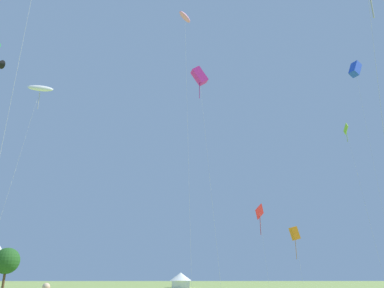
{
  "coord_description": "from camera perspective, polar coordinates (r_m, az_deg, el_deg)",
  "views": [
    {
      "loc": [
        -1.03,
        -3.35,
        1.89
      ],
      "look_at": [
        0.0,
        32.0,
        14.15
      ],
      "focal_mm": 35.97,
      "sensor_mm": 36.0,
      "label": 1
    }
  ],
  "objects": [
    {
      "name": "festival_tent_center",
      "position": [
        76.65,
        -1.69,
        -19.41
      ],
      "size": [
        4.14,
        4.14,
        2.69
      ],
      "color": "white",
      "rests_on": "ground"
    },
    {
      "name": "kite_orange_box",
      "position": [
        65.44,
        14.97,
        -12.69
      ],
      "size": [
        1.7,
        1.59,
        9.63
      ],
      "color": "orange",
      "rests_on": "ground"
    },
    {
      "name": "kite_lime_diamond",
      "position": [
        64.34,
        21.94,
        1.65
      ],
      "size": [
        1.86,
        2.87,
        24.76
      ],
      "color": "#99DB2D",
      "rests_on": "ground"
    },
    {
      "name": "kite_red_diamond",
      "position": [
        61.11,
        10.0,
        -10.01
      ],
      "size": [
        1.71,
        2.02,
        12.7
      ],
      "color": "red",
      "rests_on": "ground"
    },
    {
      "name": "kite_magenta_box",
      "position": [
        49.6,
        1.11,
        10.0
      ],
      "size": [
        3.27,
        1.63,
        27.26
      ],
      "color": "#E02DA3",
      "rests_on": "ground"
    },
    {
      "name": "kite_white_parafoil",
      "position": [
        44.15,
        -21.55,
        7.63
      ],
      "size": [
        3.29,
        3.17,
        21.3
      ],
      "color": "white",
      "rests_on": "ground"
    },
    {
      "name": "kite_pink_parafoil",
      "position": [
        50.91,
        -1.06,
        18.22
      ],
      "size": [
        2.09,
        2.86,
        33.34
      ],
      "color": "pink",
      "rests_on": "ground"
    },
    {
      "name": "tree_distant_left",
      "position": [
        80.03,
        -25.78,
        -15.34
      ],
      "size": [
        4.6,
        4.6,
        6.97
      ],
      "color": "brown",
      "rests_on": "ground"
    },
    {
      "name": "kite_blue_box",
      "position": [
        69.47,
        23.04,
        10.15
      ],
      "size": [
        2.55,
        2.13,
        35.49
      ],
      "color": "blue",
      "rests_on": "ground"
    }
  ]
}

